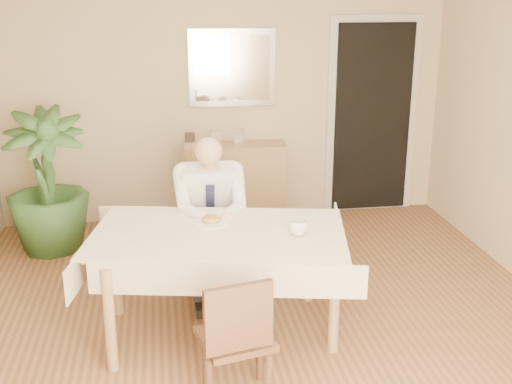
{
  "coord_description": "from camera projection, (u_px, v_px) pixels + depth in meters",
  "views": [
    {
      "loc": [
        -0.65,
        -3.88,
        2.35
      ],
      "look_at": [
        0.0,
        0.35,
        0.95
      ],
      "focal_mm": 45.0,
      "sensor_mm": 36.0,
      "label": 1
    }
  ],
  "objects": [
    {
      "name": "photo_frame_center",
      "position": [
        216.0,
        137.0,
        6.39
      ],
      "size": [
        0.1,
        0.02,
        0.14
      ],
      "primitive_type": "cube",
      "color": "silver",
      "rests_on": "sideboard"
    },
    {
      "name": "room",
      "position": [
        264.0,
        157.0,
        4.07
      ],
      "size": [
        5.0,
        5.02,
        2.6
      ],
      "color": "brown",
      "rests_on": "ground"
    },
    {
      "name": "window",
      "position": [
        417.0,
        340.0,
        1.7
      ],
      "size": [
        1.34,
        0.04,
        1.44
      ],
      "color": "beige",
      "rests_on": "room"
    },
    {
      "name": "dining_table",
      "position": [
        218.0,
        244.0,
        4.34
      ],
      "size": [
        1.91,
        1.34,
        0.75
      ],
      "rotation": [
        0.0,
        0.0,
        -0.19
      ],
      "color": "#9B7954",
      "rests_on": "ground"
    },
    {
      "name": "fork",
      "position": [
        206.0,
        223.0,
        4.4
      ],
      "size": [
        0.01,
        0.13,
        0.01
      ],
      "primitive_type": "cylinder",
      "rotation": [
        1.57,
        0.0,
        0.0
      ],
      "color": "silver",
      "rests_on": "dining_table"
    },
    {
      "name": "seated_man",
      "position": [
        211.0,
        211.0,
        4.89
      ],
      "size": [
        0.48,
        0.72,
        1.24
      ],
      "color": "white",
      "rests_on": "ground"
    },
    {
      "name": "chair_near",
      "position": [
        237.0,
        336.0,
        3.6
      ],
      "size": [
        0.47,
        0.47,
        0.83
      ],
      "rotation": [
        0.0,
        0.0,
        0.23
      ],
      "color": "#442D1C",
      "rests_on": "ground"
    },
    {
      "name": "chair_far",
      "position": [
        208.0,
        221.0,
        5.21
      ],
      "size": [
        0.45,
        0.45,
        0.9
      ],
      "rotation": [
        0.0,
        0.0,
        0.07
      ],
      "color": "#442D1C",
      "rests_on": "ground"
    },
    {
      "name": "coffee_mug",
      "position": [
        298.0,
        228.0,
        4.26
      ],
      "size": [
        0.16,
        0.16,
        0.1
      ],
      "primitive_type": "imported",
      "rotation": [
        0.0,
        0.0,
        -0.42
      ],
      "color": "white",
      "rests_on": "dining_table"
    },
    {
      "name": "doorway",
      "position": [
        372.0,
        118.0,
        6.7
      ],
      "size": [
        0.96,
        0.07,
        2.1
      ],
      "color": "beige",
      "rests_on": "ground"
    },
    {
      "name": "photo_frame_right",
      "position": [
        239.0,
        136.0,
        6.46
      ],
      "size": [
        0.1,
        0.02,
        0.14
      ],
      "primitive_type": "cube",
      "color": "silver",
      "rests_on": "sideboard"
    },
    {
      "name": "sideboard",
      "position": [
        235.0,
        183.0,
        6.54
      ],
      "size": [
        1.03,
        0.4,
        0.81
      ],
      "primitive_type": "cube",
      "rotation": [
        0.0,
        0.0,
        -0.05
      ],
      "color": "#9B7954",
      "rests_on": "ground"
    },
    {
      "name": "plate",
      "position": [
        211.0,
        222.0,
        4.47
      ],
      "size": [
        0.26,
        0.26,
        0.02
      ],
      "primitive_type": "cylinder",
      "color": "white",
      "rests_on": "dining_table"
    },
    {
      "name": "potted_palm",
      "position": [
        46.0,
        182.0,
        5.75
      ],
      "size": [
        0.83,
        0.83,
        1.3
      ],
      "primitive_type": "imported",
      "rotation": [
        0.0,
        0.0,
        0.15
      ],
      "color": "#2D5225",
      "rests_on": "ground"
    },
    {
      "name": "food",
      "position": [
        211.0,
        219.0,
        4.46
      ],
      "size": [
        0.14,
        0.14,
        0.06
      ],
      "primitive_type": "ellipsoid",
      "color": "olive",
      "rests_on": "dining_table"
    },
    {
      "name": "mirror",
      "position": [
        232.0,
        68.0,
        6.32
      ],
      "size": [
        0.86,
        0.04,
        0.76
      ],
      "color": "silver",
      "rests_on": "room"
    },
    {
      "name": "photo_frame_left",
      "position": [
        190.0,
        139.0,
        6.33
      ],
      "size": [
        0.1,
        0.02,
        0.14
      ],
      "primitive_type": "cube",
      "color": "silver",
      "rests_on": "sideboard"
    },
    {
      "name": "knife",
      "position": [
        218.0,
        223.0,
        4.41
      ],
      "size": [
        0.01,
        0.13,
        0.01
      ],
      "primitive_type": "cylinder",
      "rotation": [
        1.57,
        0.0,
        0.0
      ],
      "color": "silver",
      "rests_on": "dining_table"
    }
  ]
}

